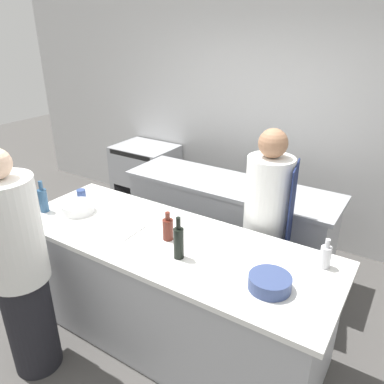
{
  "coord_description": "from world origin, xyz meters",
  "views": [
    {
      "loc": [
        1.45,
        -1.92,
        2.38
      ],
      "look_at": [
        0.0,
        0.35,
        1.18
      ],
      "focal_mm": 35.0,
      "sensor_mm": 36.0,
      "label": 1
    }
  ],
  "objects_px": {
    "chef_at_stove": "(266,228)",
    "cup": "(81,194)",
    "oven_range": "(146,178)",
    "bottle_cooking_oil": "(43,200)",
    "bowl_prep_small": "(270,282)",
    "chef_at_prep_near": "(19,270)",
    "bottle_vinegar": "(179,242)",
    "bottle_olive_oil": "(325,256)",
    "bottle_wine": "(168,229)",
    "bowl_mixing_large": "(78,208)"
  },
  "relations": [
    {
      "from": "chef_at_stove",
      "to": "cup",
      "type": "xyz_separation_m",
      "value": [
        -1.57,
        -0.55,
        0.13
      ]
    },
    {
      "from": "oven_range",
      "to": "cup",
      "type": "bearing_deg",
      "value": -69.94
    },
    {
      "from": "bottle_cooking_oil",
      "to": "bowl_prep_small",
      "type": "distance_m",
      "value": 2.01
    },
    {
      "from": "chef_at_prep_near",
      "to": "bottle_vinegar",
      "type": "relative_size",
      "value": 5.59
    },
    {
      "from": "chef_at_stove",
      "to": "bowl_prep_small",
      "type": "relative_size",
      "value": 6.46
    },
    {
      "from": "bowl_prep_small",
      "to": "cup",
      "type": "xyz_separation_m",
      "value": [
        -1.93,
        0.28,
        0.0
      ]
    },
    {
      "from": "oven_range",
      "to": "bottle_olive_oil",
      "type": "height_order",
      "value": "bottle_olive_oil"
    },
    {
      "from": "bottle_olive_oil",
      "to": "bottle_wine",
      "type": "distance_m",
      "value": 1.1
    },
    {
      "from": "cup",
      "to": "bottle_wine",
      "type": "bearing_deg",
      "value": -7.53
    },
    {
      "from": "bottle_cooking_oil",
      "to": "bottle_wine",
      "type": "bearing_deg",
      "value": 9.81
    },
    {
      "from": "bottle_olive_oil",
      "to": "chef_at_stove",
      "type": "bearing_deg",
      "value": 143.5
    },
    {
      "from": "chef_at_stove",
      "to": "bottle_olive_oil",
      "type": "distance_m",
      "value": 0.73
    },
    {
      "from": "oven_range",
      "to": "chef_at_prep_near",
      "type": "xyz_separation_m",
      "value": [
        0.99,
        -2.55,
        0.4
      ]
    },
    {
      "from": "chef_at_stove",
      "to": "bottle_olive_oil",
      "type": "xyz_separation_m",
      "value": [
        0.57,
        -0.42,
        0.17
      ]
    },
    {
      "from": "oven_range",
      "to": "bowl_prep_small",
      "type": "xyz_separation_m",
      "value": [
        2.52,
        -1.9,
        0.51
      ]
    },
    {
      "from": "oven_range",
      "to": "bottle_wine",
      "type": "height_order",
      "value": "bottle_wine"
    },
    {
      "from": "oven_range",
      "to": "bottle_wine",
      "type": "distance_m",
      "value": 2.49
    },
    {
      "from": "bottle_olive_oil",
      "to": "bottle_wine",
      "type": "height_order",
      "value": "bottle_wine"
    },
    {
      "from": "chef_at_stove",
      "to": "bowl_mixing_large",
      "type": "relative_size",
      "value": 6.22
    },
    {
      "from": "bottle_cooking_oil",
      "to": "bowl_mixing_large",
      "type": "xyz_separation_m",
      "value": [
        0.25,
        0.14,
        -0.07
      ]
    },
    {
      "from": "chef_at_stove",
      "to": "cup",
      "type": "distance_m",
      "value": 1.67
    },
    {
      "from": "bottle_olive_oil",
      "to": "bowl_mixing_large",
      "type": "xyz_separation_m",
      "value": [
        -1.97,
        -0.32,
        -0.04
      ]
    },
    {
      "from": "chef_at_prep_near",
      "to": "bottle_wine",
      "type": "bearing_deg",
      "value": -36.49
    },
    {
      "from": "chef_at_stove",
      "to": "bowl_prep_small",
      "type": "xyz_separation_m",
      "value": [
        0.36,
        -0.83,
        0.13
      ]
    },
    {
      "from": "bowl_prep_small",
      "to": "chef_at_prep_near",
      "type": "bearing_deg",
      "value": -156.95
    },
    {
      "from": "chef_at_prep_near",
      "to": "bowl_mixing_large",
      "type": "xyz_separation_m",
      "value": [
        -0.22,
        0.73,
        0.11
      ]
    },
    {
      "from": "bottle_olive_oil",
      "to": "bowl_mixing_large",
      "type": "relative_size",
      "value": 0.77
    },
    {
      "from": "oven_range",
      "to": "bottle_olive_oil",
      "type": "bearing_deg",
      "value": -28.6
    },
    {
      "from": "chef_at_prep_near",
      "to": "cup",
      "type": "height_order",
      "value": "chef_at_prep_near"
    },
    {
      "from": "bottle_vinegar",
      "to": "bottle_wine",
      "type": "xyz_separation_m",
      "value": [
        -0.2,
        0.16,
        -0.03
      ]
    },
    {
      "from": "bottle_wine",
      "to": "bottle_cooking_oil",
      "type": "distance_m",
      "value": 1.17
    },
    {
      "from": "bottle_cooking_oil",
      "to": "cup",
      "type": "bearing_deg",
      "value": 77.49
    },
    {
      "from": "bottle_wine",
      "to": "bowl_mixing_large",
      "type": "distance_m",
      "value": 0.91
    },
    {
      "from": "cup",
      "to": "bowl_mixing_large",
      "type": "bearing_deg",
      "value": -48.37
    },
    {
      "from": "oven_range",
      "to": "chef_at_stove",
      "type": "height_order",
      "value": "chef_at_stove"
    },
    {
      "from": "chef_at_stove",
      "to": "bottle_cooking_oil",
      "type": "relative_size",
      "value": 6.09
    },
    {
      "from": "bottle_wine",
      "to": "bowl_mixing_large",
      "type": "relative_size",
      "value": 0.82
    },
    {
      "from": "bottle_wine",
      "to": "bowl_prep_small",
      "type": "bearing_deg",
      "value": -8.97
    },
    {
      "from": "oven_range",
      "to": "bottle_cooking_oil",
      "type": "bearing_deg",
      "value": -75.28
    },
    {
      "from": "bottle_vinegar",
      "to": "bowl_mixing_large",
      "type": "distance_m",
      "value": 1.11
    },
    {
      "from": "bottle_cooking_oil",
      "to": "bowl_mixing_large",
      "type": "distance_m",
      "value": 0.3
    },
    {
      "from": "bowl_prep_small",
      "to": "cup",
      "type": "relative_size",
      "value": 2.88
    },
    {
      "from": "chef_at_stove",
      "to": "bottle_cooking_oil",
      "type": "xyz_separation_m",
      "value": [
        -1.65,
        -0.89,
        0.2
      ]
    },
    {
      "from": "bottle_wine",
      "to": "bowl_mixing_large",
      "type": "bearing_deg",
      "value": -176.43
    },
    {
      "from": "bowl_mixing_large",
      "to": "bowl_prep_small",
      "type": "distance_m",
      "value": 1.75
    },
    {
      "from": "oven_range",
      "to": "bottle_cooking_oil",
      "type": "relative_size",
      "value": 3.3
    },
    {
      "from": "chef_at_prep_near",
      "to": "bottle_vinegar",
      "type": "bearing_deg",
      "value": -50.09
    },
    {
      "from": "bowl_prep_small",
      "to": "cup",
      "type": "bearing_deg",
      "value": 171.83
    },
    {
      "from": "bottle_olive_oil",
      "to": "cup",
      "type": "distance_m",
      "value": 2.15
    },
    {
      "from": "oven_range",
      "to": "chef_at_prep_near",
      "type": "relative_size",
      "value": 0.53
    }
  ]
}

